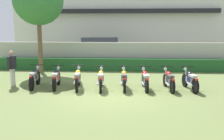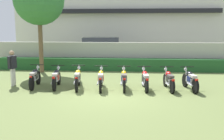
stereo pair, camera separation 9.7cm
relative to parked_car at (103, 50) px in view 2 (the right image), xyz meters
name	(u,v)px [view 2 (the right image)]	position (x,y,z in m)	size (l,w,h in m)	color
ground	(109,95)	(1.44, -9.96, -0.94)	(60.00, 60.00, 0.00)	olive
building	(124,15)	(1.44, 6.28, 2.87)	(19.57, 6.50, 7.62)	silver
compound_wall	(119,56)	(1.44, -3.28, -0.09)	(18.59, 0.30, 1.69)	#BCB7A8
hedge_row	(118,64)	(1.44, -3.98, -0.56)	(14.87, 0.70, 0.75)	#235628
parked_car	(103,50)	(0.00, 0.00, 0.00)	(4.67, 2.46, 1.89)	silver
tree_near_inspector	(39,0)	(-3.06, -4.92, 3.23)	(2.88, 2.88, 5.63)	brown
motorcycle_in_row_0	(35,77)	(-1.96, -8.88, -0.48)	(0.60, 1.82, 0.97)	black
motorcycle_in_row_1	(56,78)	(-0.99, -8.87, -0.49)	(0.60, 1.79, 0.95)	black
motorcycle_in_row_2	(78,78)	(-0.02, -8.94, -0.48)	(0.60, 1.89, 0.97)	black
motorcycle_in_row_3	(101,79)	(0.99, -8.96, -0.49)	(0.60, 1.89, 0.96)	black
motorcycle_in_row_4	(124,79)	(1.97, -8.90, -0.49)	(0.60, 1.83, 0.95)	black
motorcycle_in_row_5	(145,79)	(2.87, -8.85, -0.50)	(0.60, 1.81, 0.94)	black
motorcycle_in_row_6	(169,80)	(3.88, -8.84, -0.50)	(0.60, 1.86, 0.94)	black
motorcycle_in_row_7	(190,80)	(4.77, -8.84, -0.49)	(0.60, 1.81, 0.95)	black
inspector_person	(12,65)	(-3.08, -8.61, 0.00)	(0.22, 0.65, 1.60)	silver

